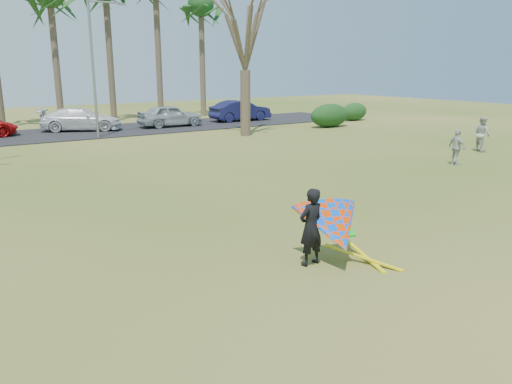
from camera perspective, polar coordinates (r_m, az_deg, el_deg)
ground at (r=11.46m, az=5.64°, el=-7.38°), size 100.00×100.00×0.00m
parking_strip at (r=34.13m, az=-22.26°, el=6.09°), size 46.00×7.00×0.06m
palm_9 at (r=44.66m, az=-6.32°, el=20.46°), size 4.84×4.84×10.84m
bare_tree_right at (r=31.22m, az=-1.26°, el=18.50°), size 6.27×6.27×9.21m
streetlight at (r=31.49m, az=-17.89°, el=13.98°), size 2.28×0.18×8.00m
hedge_near at (r=36.15m, az=8.44°, el=8.65°), size 3.29×1.49×1.65m
hedge_far at (r=40.98m, az=11.16°, el=9.00°), size 2.53×1.19×1.40m
car_3 at (r=35.30m, az=-19.38°, el=7.85°), size 5.53×3.98×1.49m
car_4 at (r=36.17m, az=-9.78°, el=8.61°), size 4.55×1.88×1.54m
car_5 at (r=39.54m, az=-1.80°, el=9.29°), size 4.85×1.78×1.59m
pedestrian_a at (r=27.83m, az=24.42°, el=6.06°), size 0.96×1.05×1.77m
pedestrian_b at (r=23.45m, az=21.96°, el=4.75°), size 0.58×0.98×1.56m
kite_flyer at (r=10.86m, az=8.68°, el=-3.96°), size 2.13×2.39×2.02m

